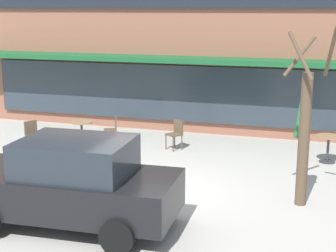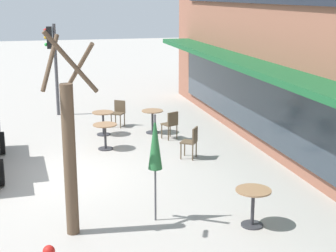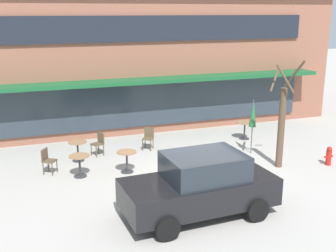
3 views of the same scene
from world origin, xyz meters
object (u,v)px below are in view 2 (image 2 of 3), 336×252
object	(u,v)px
cafe_table_near_wall	(152,118)
cafe_chair_1	(119,111)
street_tree	(70,150)
cafe_table_mid_patio	(105,132)
traffic_light_pole	(53,54)
cafe_table_by_tree	(103,119)
cafe_table_streetside	(253,201)
cafe_chair_2	(171,123)
patio_umbrella_green_folded	(155,143)
cafe_chair_0	(191,140)

from	to	relation	value
cafe_table_near_wall	cafe_chair_1	size ratio (longest dim) A/B	0.85
cafe_table_near_wall	street_tree	xyz separation A→B (m)	(6.79, -3.04, 1.15)
cafe_table_mid_patio	traffic_light_pole	xyz separation A→B (m)	(-4.88, -1.26, 1.78)
cafe_table_near_wall	cafe_table_by_tree	world-z (taller)	same
cafe_table_mid_patio	cafe_chair_1	bearing A→B (deg)	162.95
cafe_table_mid_patio	cafe_table_by_tree	bearing A→B (deg)	174.96
traffic_light_pole	cafe_table_mid_patio	bearing A→B (deg)	14.43
cafe_table_streetside	street_tree	bearing A→B (deg)	-98.76
cafe_table_mid_patio	cafe_chair_2	size ratio (longest dim) A/B	0.85
cafe_table_near_wall	cafe_chair_1	xyz separation A→B (m)	(-1.16, -0.94, 0.01)
cafe_table_near_wall	cafe_table_by_tree	distance (m)	1.60
traffic_light_pole	cafe_chair_1	bearing A→B (deg)	42.24
cafe_table_mid_patio	cafe_chair_2	world-z (taller)	cafe_chair_2
cafe_chair_2	street_tree	bearing A→B (deg)	-30.16
patio_umbrella_green_folded	street_tree	distance (m)	1.66
cafe_chair_1	cafe_chair_2	bearing A→B (deg)	33.31
cafe_chair_0	cafe_chair_2	bearing A→B (deg)	-178.24
cafe_table_by_tree	cafe_chair_0	bearing A→B (deg)	33.83
cafe_table_by_tree	patio_umbrella_green_folded	size ratio (longest dim) A/B	0.35
patio_umbrella_green_folded	cafe_chair_1	bearing A→B (deg)	176.65
cafe_chair_2	street_tree	size ratio (longest dim) A/B	0.23
cafe_chair_1	cafe_chair_2	distance (m)	2.43
patio_umbrella_green_folded	street_tree	world-z (taller)	street_tree
cafe_table_by_tree	patio_umbrella_green_folded	xyz separation A→B (m)	(6.77, 0.20, 1.11)
cafe_chair_2	cafe_table_streetside	bearing A→B (deg)	0.04
traffic_light_pole	cafe_chair_0	bearing A→B (deg)	28.60
cafe_table_near_wall	traffic_light_pole	distance (m)	4.89
cafe_chair_1	cafe_chair_2	size ratio (longest dim) A/B	1.00
patio_umbrella_green_folded	street_tree	bearing A→B (deg)	-83.73
cafe_chair_0	cafe_chair_2	size ratio (longest dim) A/B	1.00
cafe_table_mid_patio	street_tree	bearing A→B (deg)	-13.75
cafe_chair_2	cafe_table_mid_patio	bearing A→B (deg)	-74.70
patio_umbrella_green_folded	cafe_table_mid_patio	bearing A→B (deg)	-176.16
cafe_table_near_wall	traffic_light_pole	world-z (taller)	traffic_light_pole
cafe_table_by_tree	cafe_chair_0	world-z (taller)	cafe_chair_0
cafe_table_streetside	cafe_chair_2	world-z (taller)	cafe_chair_2
cafe_table_near_wall	patio_umbrella_green_folded	bearing A→B (deg)	-11.89
cafe_table_by_tree	traffic_light_pole	xyz separation A→B (m)	(-3.27, -1.40, 1.78)
cafe_table_near_wall	traffic_light_pole	xyz separation A→B (m)	(-3.43, -2.99, 1.78)
cafe_table_by_tree	traffic_light_pole	distance (m)	3.98
patio_umbrella_green_folded	cafe_table_streetside	bearing A→B (deg)	68.33
street_tree	traffic_light_pole	xyz separation A→B (m)	(-10.22, 0.05, 0.63)
cafe_table_by_tree	cafe_chair_0	distance (m)	3.69
cafe_table_near_wall	cafe_chair_1	world-z (taller)	cafe_chair_1
cafe_table_mid_patio	street_tree	size ratio (longest dim) A/B	0.20
cafe_table_near_wall	cafe_chair_2	bearing A→B (deg)	24.54
cafe_chair_1	street_tree	bearing A→B (deg)	-14.84
cafe_chair_2	traffic_light_pole	size ratio (longest dim) A/B	0.26
cafe_table_streetside	cafe_table_mid_patio	bearing A→B (deg)	-159.96
cafe_table_streetside	cafe_chair_2	xyz separation A→B (m)	(-6.45, -0.00, 0.01)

